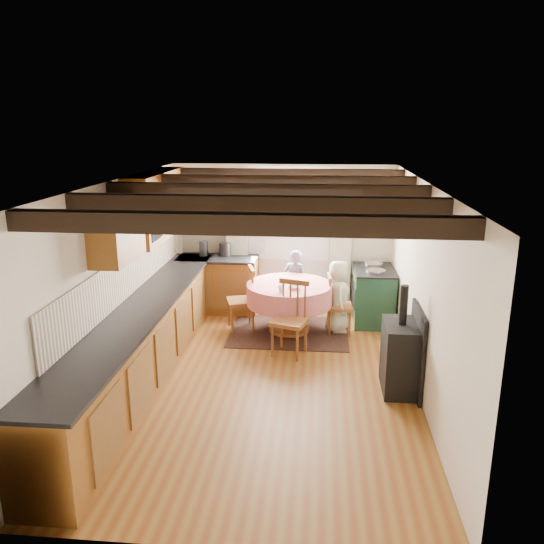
# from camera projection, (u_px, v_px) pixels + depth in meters

# --- Properties ---
(floor) EXTENTS (3.60, 5.50, 0.00)m
(floor) POSITION_uv_depth(u_px,v_px,m) (266.00, 379.00, 6.63)
(floor) COLOR brown
(floor) RESTS_ON ground
(ceiling) EXTENTS (3.60, 5.50, 0.00)m
(ceiling) POSITION_uv_depth(u_px,v_px,m) (265.00, 183.00, 5.98)
(ceiling) COLOR white
(ceiling) RESTS_ON ground
(wall_back) EXTENTS (3.60, 0.00, 2.40)m
(wall_back) POSITION_uv_depth(u_px,v_px,m) (283.00, 238.00, 8.94)
(wall_back) COLOR silver
(wall_back) RESTS_ON ground
(wall_front) EXTENTS (3.60, 0.00, 2.40)m
(wall_front) POSITION_uv_depth(u_px,v_px,m) (224.00, 405.00, 3.67)
(wall_front) COLOR silver
(wall_front) RESTS_ON ground
(wall_left) EXTENTS (0.00, 5.50, 2.40)m
(wall_left) POSITION_uv_depth(u_px,v_px,m) (117.00, 282.00, 6.46)
(wall_left) COLOR silver
(wall_left) RESTS_ON ground
(wall_right) EXTENTS (0.00, 5.50, 2.40)m
(wall_right) POSITION_uv_depth(u_px,v_px,m) (423.00, 291.00, 6.14)
(wall_right) COLOR silver
(wall_right) RESTS_ON ground
(beam_a) EXTENTS (3.60, 0.16, 0.16)m
(beam_a) POSITION_uv_depth(u_px,v_px,m) (238.00, 224.00, 4.09)
(beam_a) COLOR black
(beam_a) RESTS_ON ceiling
(beam_b) EXTENTS (3.60, 0.16, 0.16)m
(beam_b) POSITION_uv_depth(u_px,v_px,m) (254.00, 204.00, 5.05)
(beam_b) COLOR black
(beam_b) RESTS_ON ceiling
(beam_c) EXTENTS (3.60, 0.16, 0.16)m
(beam_c) POSITION_uv_depth(u_px,v_px,m) (265.00, 191.00, 6.01)
(beam_c) COLOR black
(beam_c) RESTS_ON ceiling
(beam_d) EXTENTS (3.60, 0.16, 0.16)m
(beam_d) POSITION_uv_depth(u_px,v_px,m) (273.00, 181.00, 6.96)
(beam_d) COLOR black
(beam_d) RESTS_ON ceiling
(beam_e) EXTENTS (3.60, 0.16, 0.16)m
(beam_e) POSITION_uv_depth(u_px,v_px,m) (280.00, 174.00, 7.92)
(beam_e) COLOR black
(beam_e) RESTS_ON ceiling
(splash_left) EXTENTS (0.02, 4.50, 0.55)m
(splash_left) POSITION_uv_depth(u_px,v_px,m) (127.00, 275.00, 6.75)
(splash_left) COLOR beige
(splash_left) RESTS_ON wall_left
(splash_back) EXTENTS (1.40, 0.02, 0.55)m
(splash_back) POSITION_uv_depth(u_px,v_px,m) (223.00, 237.00, 9.01)
(splash_back) COLOR beige
(splash_back) RESTS_ON wall_back
(base_cabinet_left) EXTENTS (0.60, 5.30, 0.88)m
(base_cabinet_left) POSITION_uv_depth(u_px,v_px,m) (145.00, 342.00, 6.64)
(base_cabinet_left) COLOR brown
(base_cabinet_left) RESTS_ON floor
(base_cabinet_back) EXTENTS (1.30, 0.60, 0.88)m
(base_cabinet_back) POSITION_uv_depth(u_px,v_px,m) (218.00, 285.00, 8.95)
(base_cabinet_back) COLOR brown
(base_cabinet_back) RESTS_ON floor
(worktop_left) EXTENTS (0.64, 5.30, 0.04)m
(worktop_left) POSITION_uv_depth(u_px,v_px,m) (144.00, 307.00, 6.52)
(worktop_left) COLOR black
(worktop_left) RESTS_ON base_cabinet_left
(worktop_back) EXTENTS (1.30, 0.64, 0.04)m
(worktop_back) POSITION_uv_depth(u_px,v_px,m) (217.00, 258.00, 8.81)
(worktop_back) COLOR black
(worktop_back) RESTS_ON base_cabinet_back
(wall_cabinet_glass) EXTENTS (0.34, 1.80, 0.90)m
(wall_cabinet_glass) POSITION_uv_depth(u_px,v_px,m) (157.00, 205.00, 7.40)
(wall_cabinet_glass) COLOR brown
(wall_cabinet_glass) RESTS_ON wall_left
(wall_cabinet_solid) EXTENTS (0.34, 0.90, 0.70)m
(wall_cabinet_solid) POSITION_uv_depth(u_px,v_px,m) (116.00, 230.00, 5.97)
(wall_cabinet_solid) COLOR brown
(wall_cabinet_solid) RESTS_ON wall_left
(window_frame) EXTENTS (1.34, 0.03, 1.54)m
(window_frame) POSITION_uv_depth(u_px,v_px,m) (289.00, 214.00, 8.81)
(window_frame) COLOR white
(window_frame) RESTS_ON wall_back
(window_pane) EXTENTS (1.20, 0.01, 1.40)m
(window_pane) POSITION_uv_depth(u_px,v_px,m) (289.00, 214.00, 8.81)
(window_pane) COLOR white
(window_pane) RESTS_ON wall_back
(curtain_left) EXTENTS (0.35, 0.10, 2.10)m
(curtain_left) POSITION_uv_depth(u_px,v_px,m) (237.00, 244.00, 8.94)
(curtain_left) COLOR #A0AC7D
(curtain_left) RESTS_ON wall_back
(curtain_right) EXTENTS (0.35, 0.10, 2.10)m
(curtain_right) POSITION_uv_depth(u_px,v_px,m) (340.00, 246.00, 8.79)
(curtain_right) COLOR #A0AC7D
(curtain_right) RESTS_ON wall_back
(curtain_rod) EXTENTS (2.00, 0.03, 0.03)m
(curtain_rod) POSITION_uv_depth(u_px,v_px,m) (289.00, 177.00, 8.57)
(curtain_rod) COLOR black
(curtain_rod) RESTS_ON wall_back
(wall_picture) EXTENTS (0.04, 0.50, 0.60)m
(wall_picture) POSITION_uv_depth(u_px,v_px,m) (397.00, 214.00, 8.22)
(wall_picture) COLOR gold
(wall_picture) RESTS_ON wall_right
(wall_plate) EXTENTS (0.30, 0.02, 0.30)m
(wall_plate) POSITION_uv_depth(u_px,v_px,m) (348.00, 209.00, 8.68)
(wall_plate) COLOR silver
(wall_plate) RESTS_ON wall_back
(rug) EXTENTS (1.75, 1.36, 0.01)m
(rug) POSITION_uv_depth(u_px,v_px,m) (289.00, 332.00, 8.11)
(rug) COLOR black
(rug) RESTS_ON floor
(dining_table) EXTENTS (1.26, 1.26, 0.76)m
(dining_table) POSITION_uv_depth(u_px,v_px,m) (289.00, 308.00, 8.01)
(dining_table) COLOR #DA7F86
(dining_table) RESTS_ON floor
(chair_near) EXTENTS (0.55, 0.57, 1.02)m
(chair_near) POSITION_uv_depth(u_px,v_px,m) (289.00, 319.00, 7.21)
(chair_near) COLOR brown
(chair_near) RESTS_ON floor
(chair_left) EXTENTS (0.53, 0.52, 0.97)m
(chair_left) POSITION_uv_depth(u_px,v_px,m) (241.00, 299.00, 8.12)
(chair_left) COLOR brown
(chair_left) RESTS_ON floor
(chair_right) EXTENTS (0.42, 0.41, 0.90)m
(chair_right) POSITION_uv_depth(u_px,v_px,m) (339.00, 304.00, 7.99)
(chair_right) COLOR brown
(chair_right) RESTS_ON floor
(aga_range) EXTENTS (0.61, 0.94, 0.87)m
(aga_range) POSITION_uv_depth(u_px,v_px,m) (373.00, 295.00, 8.46)
(aga_range) COLOR #1A412D
(aga_range) RESTS_ON floor
(cast_iron_stove) EXTENTS (0.39, 0.64, 1.29)m
(cast_iron_stove) POSITION_uv_depth(u_px,v_px,m) (401.00, 339.00, 6.21)
(cast_iron_stove) COLOR black
(cast_iron_stove) RESTS_ON floor
(child_far) EXTENTS (0.47, 0.38, 1.11)m
(child_far) POSITION_uv_depth(u_px,v_px,m) (295.00, 283.00, 8.65)
(child_far) COLOR slate
(child_far) RESTS_ON floor
(child_right) EXTENTS (0.40, 0.57, 1.09)m
(child_right) POSITION_uv_depth(u_px,v_px,m) (338.00, 296.00, 8.02)
(child_right) COLOR silver
(child_right) RESTS_ON floor
(bowl_a) EXTENTS (0.23, 0.23, 0.05)m
(bowl_a) POSITION_uv_depth(u_px,v_px,m) (294.00, 287.00, 7.68)
(bowl_a) COLOR silver
(bowl_a) RESTS_ON dining_table
(bowl_b) EXTENTS (0.23, 0.23, 0.05)m
(bowl_b) POSITION_uv_depth(u_px,v_px,m) (295.00, 283.00, 7.88)
(bowl_b) COLOR silver
(bowl_b) RESTS_ON dining_table
(cup) EXTENTS (0.11, 0.11, 0.09)m
(cup) POSITION_uv_depth(u_px,v_px,m) (281.00, 288.00, 7.55)
(cup) COLOR silver
(cup) RESTS_ON dining_table
(canister_tall) EXTENTS (0.14, 0.14, 0.24)m
(canister_tall) POSITION_uv_depth(u_px,v_px,m) (204.00, 248.00, 8.88)
(canister_tall) COLOR #262628
(canister_tall) RESTS_ON worktop_back
(canister_wide) EXTENTS (0.19, 0.19, 0.21)m
(canister_wide) POSITION_uv_depth(u_px,v_px,m) (225.00, 249.00, 8.88)
(canister_wide) COLOR #262628
(canister_wide) RESTS_ON worktop_back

